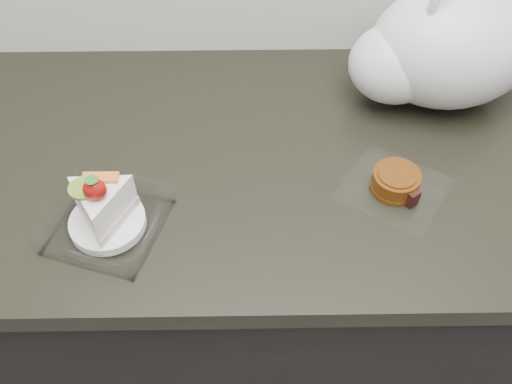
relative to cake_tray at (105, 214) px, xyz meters
name	(u,v)px	position (x,y,z in m)	size (l,w,h in m)	color
counter	(293,284)	(0.33, 0.16, -0.48)	(2.04, 0.64, 0.90)	black
cake_tray	(105,214)	(0.00, 0.00, 0.00)	(0.21, 0.21, 0.13)	white
mooncake_wrap	(396,183)	(0.47, 0.07, -0.02)	(0.22, 0.21, 0.04)	white
plastic_bag	(440,50)	(0.58, 0.31, 0.07)	(0.39, 0.32, 0.27)	silver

